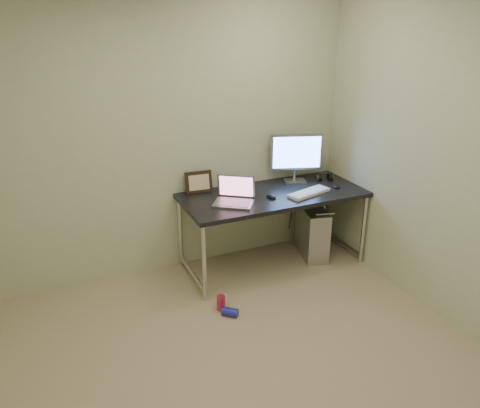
# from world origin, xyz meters

# --- Properties ---
(floor) EXTENTS (3.50, 3.50, 0.00)m
(floor) POSITION_xyz_m (0.00, 0.00, 0.00)
(floor) COLOR tan
(floor) RESTS_ON ground
(wall_back) EXTENTS (3.50, 0.02, 2.50)m
(wall_back) POSITION_xyz_m (0.00, 1.75, 1.25)
(wall_back) COLOR beige
(wall_back) RESTS_ON ground
(wall_right) EXTENTS (0.02, 3.50, 2.50)m
(wall_right) POSITION_xyz_m (1.75, 0.00, 1.25)
(wall_right) COLOR beige
(wall_right) RESTS_ON ground
(desk) EXTENTS (1.73, 0.76, 0.75)m
(desk) POSITION_xyz_m (0.88, 1.37, 0.68)
(desk) COLOR black
(desk) RESTS_ON ground
(tower_computer) EXTENTS (0.33, 0.53, 0.55)m
(tower_computer) POSITION_xyz_m (1.35, 1.38, 0.26)
(tower_computer) COLOR #ACABAF
(tower_computer) RESTS_ON ground
(cable_a) EXTENTS (0.01, 0.16, 0.69)m
(cable_a) POSITION_xyz_m (1.30, 1.70, 0.40)
(cable_a) COLOR black
(cable_a) RESTS_ON ground
(cable_b) EXTENTS (0.02, 0.11, 0.71)m
(cable_b) POSITION_xyz_m (1.39, 1.68, 0.38)
(cable_b) COLOR black
(cable_b) RESTS_ON ground
(can_red) EXTENTS (0.10, 0.10, 0.13)m
(can_red) POSITION_xyz_m (0.13, 0.84, 0.07)
(can_red) COLOR #C62547
(can_red) RESTS_ON ground
(can_white) EXTENTS (0.09, 0.09, 0.12)m
(can_white) POSITION_xyz_m (0.16, 0.86, 0.06)
(can_white) COLOR silver
(can_white) RESTS_ON ground
(can_blue) EXTENTS (0.15, 0.14, 0.07)m
(can_blue) POSITION_xyz_m (0.16, 0.73, 0.04)
(can_blue) COLOR #2527B7
(can_blue) RESTS_ON ground
(laptop) EXTENTS (0.43, 0.42, 0.23)m
(laptop) POSITION_xyz_m (0.46, 1.31, 0.80)
(laptop) COLOR #A09FA6
(laptop) RESTS_ON desk
(monitor) EXTENTS (0.50, 0.21, 0.48)m
(monitor) POSITION_xyz_m (1.24, 1.58, 1.03)
(monitor) COLOR #A09FA6
(monitor) RESTS_ON desk
(keyboard) EXTENTS (0.46, 0.26, 0.03)m
(keyboard) POSITION_xyz_m (1.18, 1.22, 0.76)
(keyboard) COLOR white
(keyboard) RESTS_ON desk
(mouse_right) EXTENTS (0.07, 0.11, 0.03)m
(mouse_right) POSITION_xyz_m (1.51, 1.26, 0.77)
(mouse_right) COLOR black
(mouse_right) RESTS_ON desk
(mouse_left) EXTENTS (0.09, 0.12, 0.04)m
(mouse_left) POSITION_xyz_m (0.81, 1.27, 0.77)
(mouse_left) COLOR black
(mouse_left) RESTS_ON desk
(headphones) EXTENTS (0.18, 0.10, 0.10)m
(headphones) POSITION_xyz_m (1.54, 1.50, 0.78)
(headphones) COLOR black
(headphones) RESTS_ON desk
(picture_frame) EXTENTS (0.26, 0.09, 0.21)m
(picture_frame) POSITION_xyz_m (0.25, 1.68, 0.85)
(picture_frame) COLOR black
(picture_frame) RESTS_ON desk
(webcam) EXTENTS (0.05, 0.05, 0.13)m
(webcam) POSITION_xyz_m (0.48, 1.65, 0.85)
(webcam) COLOR silver
(webcam) RESTS_ON desk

